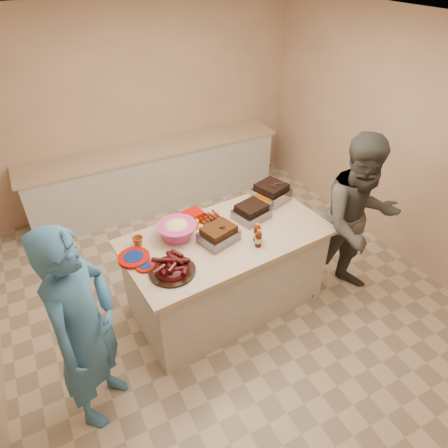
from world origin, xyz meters
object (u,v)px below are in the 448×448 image
mustard_bottle (197,228)px  guest_blue (107,401)px  rib_platter (172,272)px  plastic_cup (139,246)px  bbq_bottle_a (258,246)px  island (226,303)px  roasting_pan (271,200)px  bbq_bottle_b (257,241)px  guest_gray (341,287)px  coleslaw_bowl (177,238)px

mustard_bottle → guest_blue: 1.72m
rib_platter → plastic_cup: size_ratio=3.97×
guest_blue → plastic_cup: bearing=0.4°
bbq_bottle_a → mustard_bottle: (-0.38, 0.51, 0.00)m
mustard_bottle → bbq_bottle_a: bearing=-53.0°
island → roasting_pan: bearing=20.8°
bbq_bottle_a → mustard_bottle: bbq_bottle_a is taller
island → guest_blue: island is taller
bbq_bottle_a → bbq_bottle_b: (0.03, 0.07, 0.00)m
plastic_cup → bbq_bottle_b: bearing=-23.8°
roasting_pan → guest_gray: roasting_pan is taller
coleslaw_bowl → guest_blue: bearing=-145.0°
rib_platter → mustard_bottle: 0.65m
bbq_bottle_a → guest_gray: 1.44m
island → mustard_bottle: bearing=126.4°
coleslaw_bowl → plastic_cup: 0.37m
bbq_bottle_b → bbq_bottle_a: bearing=-112.1°
mustard_bottle → coleslaw_bowl: bearing=-167.1°
coleslaw_bowl → rib_platter: bearing=-117.3°
roasting_pan → bbq_bottle_b: bbq_bottle_b is taller
bbq_bottle_b → plastic_cup: bbq_bottle_b is taller
bbq_bottle_a → bbq_bottle_b: bearing=67.9°
roasting_pan → bbq_bottle_a: 0.82m
bbq_bottle_a → mustard_bottle: 0.64m
guest_blue → guest_gray: (2.71, 0.13, 0.00)m
coleslaw_bowl → guest_blue: 1.54m
coleslaw_bowl → guest_gray: bearing=-18.5°
guest_blue → rib_platter: bearing=-29.7°
guest_gray → bbq_bottle_a: bearing=-173.8°
coleslaw_bowl → mustard_bottle: bearing=12.9°
island → coleslaw_bowl: 1.04m
island → rib_platter: 1.16m
coleslaw_bowl → guest_gray: size_ratio=0.21×
guest_gray → coleslaw_bowl: bearing=173.5°
island → bbq_bottle_b: 0.97m
plastic_cup → guest_blue: plastic_cup is taller
roasting_pan → plastic_cup: (-1.51, -0.11, 0.00)m
rib_platter → guest_gray: (1.92, -0.15, -0.93)m
rib_platter → guest_blue: 1.25m
plastic_cup → guest_gray: size_ratio=0.06×
roasting_pan → guest_gray: bearing=-71.0°
coleslaw_bowl → island: bearing=-22.9°
roasting_pan → plastic_cup: size_ratio=3.21×
mustard_bottle → rib_platter: bearing=-133.1°
roasting_pan → guest_gray: 1.31m
rib_platter → bbq_bottle_a: bbq_bottle_a is taller
mustard_bottle → roasting_pan: bearing=6.9°
coleslaw_bowl → bbq_bottle_a: bearing=-37.0°
coleslaw_bowl → bbq_bottle_b: 0.75m
bbq_bottle_a → plastic_cup: (-0.97, 0.51, 0.00)m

